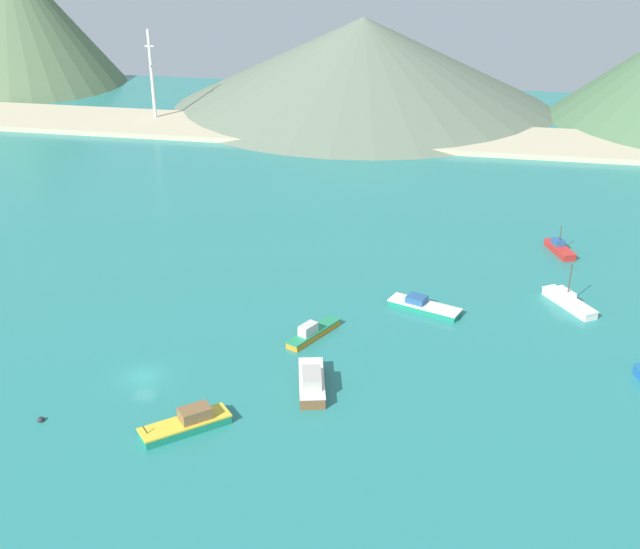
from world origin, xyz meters
The scene contains 12 objects.
ground centered at (0.00, 30.00, -0.25)m, with size 260.00×280.00×0.50m.
fishing_boat_0 centered at (17.68, 13.03, 0.72)m, with size 5.78×9.02×2.21m.
fishing_boat_1 centered at (20.01, 1.07, 1.04)m, with size 4.80×9.24×2.73m.
fishing_boat_4 centered at (50.82, 47.29, 0.71)m, with size 4.63×7.44×4.42m.
fishing_boat_5 centered at (50.61, 28.33, 0.75)m, with size 7.03×9.02×6.19m.
fishing_boat_6 centered at (31.05, 23.32, 0.61)m, with size 10.35×6.07×1.84m.
fishing_boat_7 centered at (8.68, -8.94, 0.83)m, with size 9.13×8.43×2.39m.
buoy_0 centered at (-7.34, -10.47, 0.13)m, with size 0.74×0.74×0.74m.
beach_strip centered at (0.00, 110.38, 0.60)m, with size 247.00×23.95×1.20m, color #C6B793.
hill_west centered at (-100.29, 150.87, 19.47)m, with size 61.56×61.56×38.94m.
hill_central centered at (5.54, 141.50, 11.74)m, with size 102.25×102.25×23.47m.
radio_tower centered at (-43.39, 114.51, 11.59)m, with size 2.27×1.82×22.72m.
Camera 1 is at (35.72, -75.20, 50.71)m, focal length 45.15 mm.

